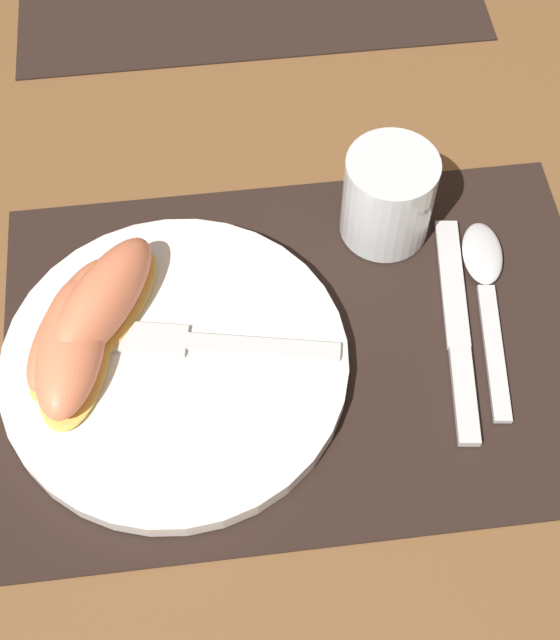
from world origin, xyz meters
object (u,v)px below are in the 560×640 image
Objects in this scene: plate at (175,364)px; knife at (457,331)px; juice_glass at (388,201)px; citrus_wedge_0 at (102,304)px; citrus_wedge_1 at (73,325)px; citrus_wedge_2 at (72,352)px; fork at (197,342)px; spoon at (485,278)px.

plate is 1.30× the size of knife.
juice_glass is (0.19, 0.12, 0.03)m from plate.
citrus_wedge_0 is 0.03m from citrus_wedge_1.
juice_glass is at bearing 23.10° from citrus_wedge_2.
citrus_wedge_1 is at bearing -161.79° from juice_glass.
knife is 0.21m from fork.
knife is at bearing -126.03° from spoon.
plate is 0.23m from knife.
juice_glass is 0.61× the size of citrus_wedge_1.
fork is at bearing -24.56° from citrus_wedge_0.
fork is (0.02, 0.01, 0.01)m from plate.
citrus_wedge_2 reaches higher than spoon.
juice_glass is at bearing 109.77° from knife.
knife is (0.04, -0.11, -0.03)m from juice_glass.
knife is 0.28m from citrus_wedge_0.
spoon is 1.34× the size of citrus_wedge_0.
spoon is at bearing 11.16° from plate.
citrus_wedge_2 is (-0.33, -0.05, 0.03)m from spoon.
plate reaches higher than spoon.
citrus_wedge_1 is 1.00× the size of citrus_wedge_2.
juice_glass is 0.60× the size of citrus_wedge_0.
citrus_wedge_0 is 0.04m from citrus_wedge_2.
plate is at bearing -178.68° from knife.
fork is at bearing -12.05° from citrus_wedge_1.
citrus_wedge_2 is (-0.09, -0.01, 0.01)m from fork.
plate is 0.22m from juice_glass.
knife is 1.49× the size of citrus_wedge_0.
fork is 0.10m from citrus_wedge_1.
citrus_wedge_1 is 0.03m from citrus_wedge_2.
juice_glass is 0.27m from citrus_wedge_1.
juice_glass is at bearing 17.21° from citrus_wedge_0.
juice_glass reaches higher than knife.
juice_glass is 0.43× the size of fork.
citrus_wedge_0 is 1.03× the size of citrus_wedge_1.
spoon is at bearing 53.97° from knife.
juice_glass is at bearing 138.30° from spoon.
knife is 0.06m from spoon.
plate is 0.07m from citrus_wedge_0.
citrus_wedge_0 is (-0.28, 0.04, 0.03)m from knife.
knife is at bearing -70.23° from juice_glass.
citrus_wedge_2 reaches higher than plate.
juice_glass is at bearing 18.21° from citrus_wedge_1.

